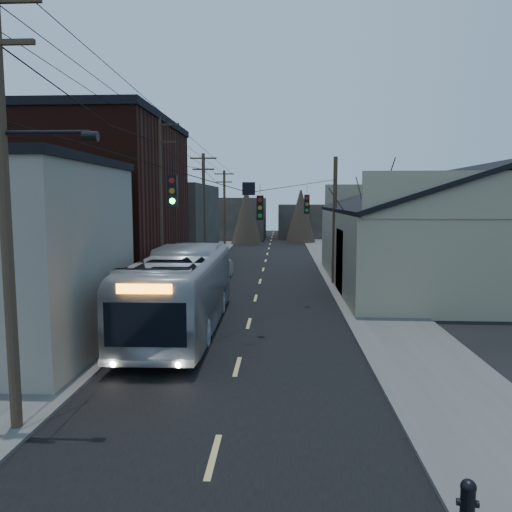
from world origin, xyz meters
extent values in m
cube|color=black|center=(0.00, 30.00, 0.01)|extent=(9.00, 110.00, 0.02)
cube|color=#474744|center=(-6.50, 30.00, 0.06)|extent=(4.00, 110.00, 0.12)
cube|color=#474744|center=(6.50, 30.00, 0.06)|extent=(4.00, 110.00, 0.12)
cube|color=black|center=(-10.00, 20.00, 5.00)|extent=(10.00, 12.00, 10.00)
cube|color=#312D27|center=(-9.50, 36.00, 3.50)|extent=(9.00, 14.00, 7.00)
cube|color=gray|center=(13.00, 25.00, 2.50)|extent=(16.00, 20.00, 5.00)
cube|color=black|center=(9.00, 25.00, 6.30)|extent=(8.16, 20.60, 2.86)
cube|color=#312D27|center=(-6.00, 65.00, 3.00)|extent=(10.00, 12.00, 6.00)
cube|color=#312D27|center=(7.00, 70.00, 2.50)|extent=(12.00, 14.00, 5.00)
cone|color=black|center=(6.50, 20.00, 3.60)|extent=(0.40, 0.40, 7.20)
cylinder|color=#382B1E|center=(-5.00, 3.00, 5.25)|extent=(0.28, 0.28, 10.50)
cylinder|color=#382B1E|center=(-5.00, 18.00, 5.00)|extent=(0.28, 0.28, 10.00)
cube|color=#382B1E|center=(-5.00, 18.00, 9.60)|extent=(2.20, 0.12, 0.12)
cylinder|color=#382B1E|center=(-5.00, 33.00, 4.75)|extent=(0.28, 0.28, 9.50)
cube|color=#382B1E|center=(-5.00, 33.00, 9.10)|extent=(2.20, 0.12, 0.12)
cylinder|color=#382B1E|center=(-5.00, 48.00, 4.50)|extent=(0.28, 0.28, 9.00)
cube|color=#382B1E|center=(-5.00, 48.00, 8.60)|extent=(2.20, 0.12, 0.12)
cylinder|color=#382B1E|center=(5.00, 25.00, 4.25)|extent=(0.28, 0.28, 8.50)
cube|color=black|center=(-2.00, 7.50, 5.95)|extent=(0.28, 0.20, 1.00)
cube|color=black|center=(0.60, 12.00, 5.35)|extent=(0.28, 0.20, 1.00)
cube|color=black|center=(2.80, 18.00, 5.45)|extent=(0.28, 0.20, 1.00)
imported|color=#9DA1A8|center=(-2.80, 12.72, 1.77)|extent=(3.16, 12.78, 3.55)
imported|color=#B2B4BA|center=(-3.00, 26.76, 0.70)|extent=(1.68, 4.29, 1.39)
cylinder|color=black|center=(4.70, -0.20, 0.43)|extent=(0.25, 0.25, 0.62)
sphere|color=black|center=(4.70, -0.20, 0.78)|extent=(0.27, 0.27, 0.27)
cylinder|color=black|center=(4.70, -0.20, 0.48)|extent=(0.38, 0.19, 0.12)
camera|label=1|loc=(1.48, -8.41, 5.65)|focal=35.00mm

